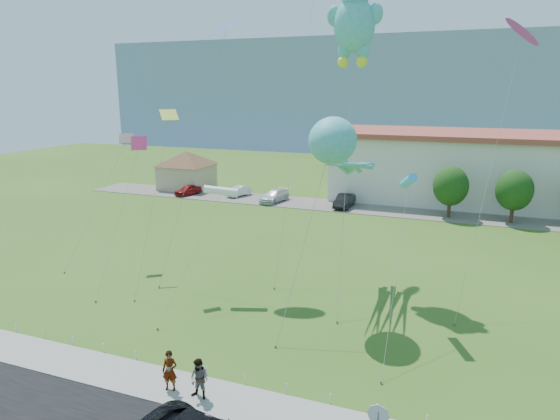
{
  "coord_description": "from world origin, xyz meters",
  "views": [
    {
      "loc": [
        11.78,
        -19.62,
        13.13
      ],
      "look_at": [
        1.1,
        8.0,
        5.94
      ],
      "focal_mm": 32.0,
      "sensor_mm": 36.0,
      "label": 1
    }
  ],
  "objects_px": {
    "parked_car_black": "(344,201)",
    "teddy_bear_kite": "(354,18)",
    "pedestrian_left": "(170,371)",
    "pedestrian_right": "(199,379)",
    "parked_car_red": "(188,190)",
    "parked_car_silver": "(239,191)",
    "stop_sign": "(378,420)",
    "pavilion": "(187,166)",
    "parked_car_white": "(274,196)",
    "octopus_kite": "(338,151)"
  },
  "relations": [
    {
      "from": "stop_sign",
      "to": "parked_car_white",
      "type": "distance_m",
      "value": 43.13
    },
    {
      "from": "pedestrian_left",
      "to": "parked_car_red",
      "type": "bearing_deg",
      "value": 106.2
    },
    {
      "from": "octopus_kite",
      "to": "pavilion",
      "type": "bearing_deg",
      "value": 134.45
    },
    {
      "from": "teddy_bear_kite",
      "to": "parked_car_black",
      "type": "bearing_deg",
      "value": 104.4
    },
    {
      "from": "pedestrian_left",
      "to": "parked_car_red",
      "type": "xyz_separation_m",
      "value": [
        -21.59,
        37.0,
        -0.34
      ]
    },
    {
      "from": "pavilion",
      "to": "pedestrian_left",
      "type": "relative_size",
      "value": 4.94
    },
    {
      "from": "parked_car_white",
      "to": "octopus_kite",
      "type": "relative_size",
      "value": 0.39
    },
    {
      "from": "pedestrian_left",
      "to": "octopus_kite",
      "type": "relative_size",
      "value": 0.15
    },
    {
      "from": "parked_car_black",
      "to": "pavilion",
      "type": "bearing_deg",
      "value": 171.9
    },
    {
      "from": "teddy_bear_kite",
      "to": "parked_car_white",
      "type": "bearing_deg",
      "value": 124.89
    },
    {
      "from": "parked_car_silver",
      "to": "teddy_bear_kite",
      "type": "distance_m",
      "value": 32.88
    },
    {
      "from": "parked_car_silver",
      "to": "parked_car_white",
      "type": "xyz_separation_m",
      "value": [
        5.34,
        -1.39,
        0.08
      ]
    },
    {
      "from": "parked_car_silver",
      "to": "parked_car_black",
      "type": "height_order",
      "value": "parked_car_black"
    },
    {
      "from": "parked_car_white",
      "to": "teddy_bear_kite",
      "type": "bearing_deg",
      "value": -45.01
    },
    {
      "from": "pedestrian_left",
      "to": "parked_car_silver",
      "type": "relative_size",
      "value": 0.5
    },
    {
      "from": "parked_car_silver",
      "to": "pedestrian_left",
      "type": "bearing_deg",
      "value": -50.69
    },
    {
      "from": "stop_sign",
      "to": "pedestrian_right",
      "type": "distance_m",
      "value": 7.97
    },
    {
      "from": "parked_car_silver",
      "to": "parked_car_black",
      "type": "bearing_deg",
      "value": 12.79
    },
    {
      "from": "pavilion",
      "to": "parked_car_white",
      "type": "bearing_deg",
      "value": -14.47
    },
    {
      "from": "parked_car_silver",
      "to": "pedestrian_right",
      "type": "bearing_deg",
      "value": -48.79
    },
    {
      "from": "stop_sign",
      "to": "parked_car_white",
      "type": "bearing_deg",
      "value": 116.62
    },
    {
      "from": "parked_car_black",
      "to": "teddy_bear_kite",
      "type": "relative_size",
      "value": 0.22
    },
    {
      "from": "pedestrian_right",
      "to": "parked_car_red",
      "type": "height_order",
      "value": "pedestrian_right"
    },
    {
      "from": "pedestrian_right",
      "to": "parked_car_black",
      "type": "relative_size",
      "value": 0.4
    },
    {
      "from": "pedestrian_right",
      "to": "parked_car_white",
      "type": "relative_size",
      "value": 0.38
    },
    {
      "from": "pavilion",
      "to": "octopus_kite",
      "type": "xyz_separation_m",
      "value": [
        28.36,
        -28.91,
        6.55
      ]
    },
    {
      "from": "octopus_kite",
      "to": "stop_sign",
      "type": "bearing_deg",
      "value": -68.88
    },
    {
      "from": "pavilion",
      "to": "stop_sign",
      "type": "relative_size",
      "value": 3.68
    },
    {
      "from": "pavilion",
      "to": "parked_car_black",
      "type": "height_order",
      "value": "pavilion"
    },
    {
      "from": "stop_sign",
      "to": "octopus_kite",
      "type": "bearing_deg",
      "value": 111.12
    },
    {
      "from": "parked_car_silver",
      "to": "teddy_bear_kite",
      "type": "bearing_deg",
      "value": -30.01
    },
    {
      "from": "stop_sign",
      "to": "pedestrian_left",
      "type": "distance_m",
      "value": 9.5
    },
    {
      "from": "pedestrian_right",
      "to": "octopus_kite",
      "type": "height_order",
      "value": "octopus_kite"
    },
    {
      "from": "pedestrian_right",
      "to": "parked_car_white",
      "type": "xyz_separation_m",
      "value": [
        -11.48,
        37.4,
        -0.26
      ]
    },
    {
      "from": "parked_car_black",
      "to": "octopus_kite",
      "type": "distance_m",
      "value": 27.49
    },
    {
      "from": "parked_car_silver",
      "to": "octopus_kite",
      "type": "distance_m",
      "value": 34.21
    },
    {
      "from": "parked_car_white",
      "to": "stop_sign",
      "type": "bearing_deg",
      "value": -53.28
    },
    {
      "from": "octopus_kite",
      "to": "parked_car_black",
      "type": "bearing_deg",
      "value": 102.57
    },
    {
      "from": "pedestrian_right",
      "to": "parked_car_white",
      "type": "height_order",
      "value": "pedestrian_right"
    },
    {
      "from": "stop_sign",
      "to": "pedestrian_left",
      "type": "bearing_deg",
      "value": 172.57
    },
    {
      "from": "octopus_kite",
      "to": "teddy_bear_kite",
      "type": "height_order",
      "value": "teddy_bear_kite"
    },
    {
      "from": "parked_car_white",
      "to": "parked_car_silver",
      "type": "bearing_deg",
      "value": 175.51
    },
    {
      "from": "stop_sign",
      "to": "parked_car_red",
      "type": "distance_m",
      "value": 49.22
    },
    {
      "from": "pedestrian_right",
      "to": "parked_car_white",
      "type": "distance_m",
      "value": 39.13
    },
    {
      "from": "pedestrian_left",
      "to": "pedestrian_right",
      "type": "relative_size",
      "value": 1.02
    },
    {
      "from": "parked_car_silver",
      "to": "parked_car_white",
      "type": "distance_m",
      "value": 5.52
    },
    {
      "from": "pavilion",
      "to": "parked_car_white",
      "type": "xyz_separation_m",
      "value": [
        14.18,
        -3.66,
        -2.27
      ]
    },
    {
      "from": "pedestrian_right",
      "to": "parked_car_red",
      "type": "xyz_separation_m",
      "value": [
        -23.13,
        37.08,
        -0.32
      ]
    },
    {
      "from": "parked_car_silver",
      "to": "parked_car_white",
      "type": "bearing_deg",
      "value": 3.19
    },
    {
      "from": "teddy_bear_kite",
      "to": "stop_sign",
      "type": "bearing_deg",
      "value": -73.2
    }
  ]
}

